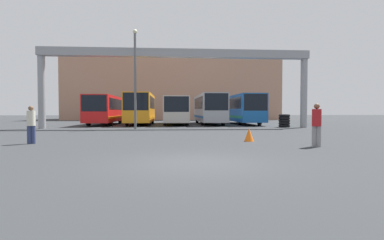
# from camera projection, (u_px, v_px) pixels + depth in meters

# --- Properties ---
(ground_plane) EXTENTS (200.00, 200.00, 0.00)m
(ground_plane) POSITION_uv_depth(u_px,v_px,m) (193.00, 163.00, 8.59)
(ground_plane) COLOR #2D3033
(building_backdrop) EXTENTS (36.69, 12.00, 10.31)m
(building_backdrop) POSITION_uv_depth(u_px,v_px,m) (173.00, 91.00, 55.08)
(building_backdrop) COLOR tan
(building_backdrop) RESTS_ON ground
(overhead_gantry) EXTENTS (23.50, 0.80, 6.87)m
(overhead_gantry) POSITION_uv_depth(u_px,v_px,m) (177.00, 63.00, 26.05)
(overhead_gantry) COLOR gray
(overhead_gantry) RESTS_ON ground
(bus_slot_0) EXTENTS (2.56, 10.07, 3.09)m
(bus_slot_0) POSITION_uv_depth(u_px,v_px,m) (105.00, 108.00, 32.83)
(bus_slot_0) COLOR red
(bus_slot_0) RESTS_ON ground
(bus_slot_1) EXTENTS (2.62, 10.10, 3.34)m
(bus_slot_1) POSITION_uv_depth(u_px,v_px,m) (141.00, 107.00, 33.13)
(bus_slot_1) COLOR orange
(bus_slot_1) RESTS_ON ground
(bus_slot_2) EXTENTS (2.61, 10.36, 3.00)m
(bus_slot_2) POSITION_uv_depth(u_px,v_px,m) (175.00, 109.00, 33.55)
(bus_slot_2) COLOR beige
(bus_slot_2) RESTS_ON ground
(bus_slot_3) EXTENTS (2.53, 10.96, 3.31)m
(bus_slot_3) POSITION_uv_depth(u_px,v_px,m) (209.00, 107.00, 34.13)
(bus_slot_3) COLOR #999EA5
(bus_slot_3) RESTS_ON ground
(bus_slot_4) EXTENTS (2.55, 10.70, 3.27)m
(bus_slot_4) POSITION_uv_depth(u_px,v_px,m) (242.00, 108.00, 34.29)
(bus_slot_4) COLOR #1959A5
(bus_slot_4) RESTS_ON ground
(pedestrian_far_center) EXTENTS (0.38, 0.38, 1.82)m
(pedestrian_far_center) POSITION_uv_depth(u_px,v_px,m) (317.00, 124.00, 12.53)
(pedestrian_far_center) COLOR gray
(pedestrian_far_center) RESTS_ON ground
(pedestrian_mid_right) EXTENTS (0.36, 0.36, 1.73)m
(pedestrian_mid_right) POSITION_uv_depth(u_px,v_px,m) (31.00, 124.00, 13.63)
(pedestrian_mid_right) COLOR navy
(pedestrian_mid_right) RESTS_ON ground
(traffic_cone) EXTENTS (0.48, 0.48, 0.64)m
(traffic_cone) POSITION_uv_depth(u_px,v_px,m) (249.00, 135.00, 14.79)
(traffic_cone) COLOR orange
(traffic_cone) RESTS_ON ground
(tire_stack) EXTENTS (1.04, 1.04, 1.20)m
(tire_stack) POSITION_uv_depth(u_px,v_px,m) (284.00, 121.00, 27.64)
(tire_stack) COLOR black
(tire_stack) RESTS_ON ground
(lamp_post) EXTENTS (0.36, 0.36, 8.26)m
(lamp_post) POSITION_uv_depth(u_px,v_px,m) (135.00, 75.00, 24.83)
(lamp_post) COLOR #595B60
(lamp_post) RESTS_ON ground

